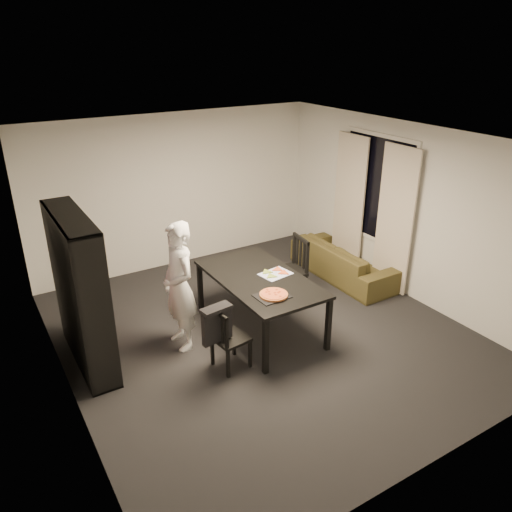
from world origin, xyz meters
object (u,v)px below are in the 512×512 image
bookshelf (81,292)px  chair_left (225,335)px  dining_table (260,282)px  baking_tray (272,296)px  person (179,287)px  pepperoni_pizza (274,294)px  chair_right (293,265)px  sofa (344,260)px

bookshelf → chair_left: (1.36, -1.03, -0.48)m
dining_table → baking_tray: 0.56m
bookshelf → chair_left: bearing=-37.3°
bookshelf → baking_tray: 2.27m
person → pepperoni_pizza: (0.93, -0.73, -0.04)m
dining_table → chair_right: chair_right is taller
bookshelf → person: bearing=-14.2°
dining_table → chair_left: bearing=-146.0°
chair_left → person: bearing=10.2°
bookshelf → person: bookshelf is taller
pepperoni_pizza → baking_tray: bearing=168.0°
person → pepperoni_pizza: size_ratio=4.82×
chair_left → pepperoni_pizza: size_ratio=2.35×
pepperoni_pizza → chair_right: bearing=44.6°
baking_tray → person: bearing=141.5°
dining_table → chair_left: 1.03m
bookshelf → chair_right: bookshelf is taller
chair_right → person: (-1.94, -0.27, 0.28)m
dining_table → sofa: dining_table is taller
bookshelf → chair_right: (3.06, -0.01, -0.38)m
chair_right → baking_tray: 1.45m
dining_table → bookshelf: bearing=167.7°
dining_table → pepperoni_pizza: pepperoni_pizza is taller
baking_tray → pepperoni_pizza: 0.03m
dining_table → chair_left: size_ratio=2.28×
baking_tray → sofa: bearing=28.4°
dining_table → chair_left: (-0.83, -0.56, -0.24)m
dining_table → person: size_ratio=1.11×
bookshelf → person: size_ratio=1.13×
chair_left → baking_tray: 0.74m
person → baking_tray: size_ratio=4.21×
dining_table → person: bearing=169.7°
chair_right → pepperoni_pizza: size_ratio=2.84×
baking_tray → sofa: baking_tray is taller
bookshelf → chair_right: 3.09m
sofa → chair_right: bearing=99.4°
chair_left → sofa: size_ratio=0.42×
chair_right → chair_left: bearing=-52.0°
sofa → chair_left: bearing=112.9°
baking_tray → sofa: size_ratio=0.20×
chair_left → person: size_ratio=0.49×
chair_right → person: size_ratio=0.59×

